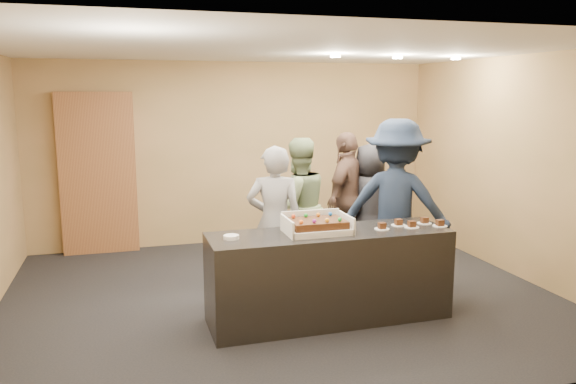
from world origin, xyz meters
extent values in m
plane|color=black|center=(0.00, 0.00, 0.00)|extent=(6.00, 6.00, 0.00)
plane|color=white|center=(0.00, 0.00, 2.70)|extent=(6.00, 6.00, 0.00)
cube|color=olive|center=(0.00, 2.50, 1.35)|extent=(6.00, 0.04, 2.70)
cube|color=olive|center=(0.00, -2.50, 1.35)|extent=(6.00, 0.04, 2.70)
cube|color=olive|center=(3.00, 0.00, 1.35)|extent=(0.04, 5.00, 2.70)
cube|color=black|center=(0.29, -0.76, 0.45)|extent=(2.41, 0.73, 0.90)
cube|color=brown|center=(-1.99, 2.41, 1.13)|extent=(1.03, 0.15, 2.26)
cube|color=white|center=(0.16, -0.76, 0.93)|extent=(0.61, 0.42, 0.06)
cube|color=white|center=(-0.15, -0.76, 0.98)|extent=(0.02, 0.42, 0.17)
cube|color=white|center=(0.46, -0.76, 0.98)|extent=(0.02, 0.42, 0.17)
cube|color=white|center=(0.16, -0.55, 0.99)|extent=(0.61, 0.02, 0.18)
cube|color=#3A1E0D|center=(0.16, -0.76, 0.99)|extent=(0.53, 0.37, 0.07)
sphere|color=#E0441A|center=(-0.05, -0.63, 1.05)|extent=(0.04, 0.04, 0.04)
sphere|color=green|center=(0.08, -0.63, 1.05)|extent=(0.04, 0.04, 0.04)
sphere|color=orange|center=(0.21, -0.63, 1.05)|extent=(0.04, 0.04, 0.04)
sphere|color=blue|center=(0.34, -0.63, 1.05)|extent=(0.04, 0.04, 0.04)
sphere|color=orange|center=(-0.05, -0.89, 1.05)|extent=(0.04, 0.04, 0.04)
sphere|color=purple|center=(0.08, -0.89, 1.05)|extent=(0.04, 0.04, 0.04)
sphere|color=orange|center=(0.21, -0.89, 1.05)|extent=(0.04, 0.04, 0.04)
sphere|color=green|center=(0.34, -0.89, 1.05)|extent=(0.04, 0.04, 0.04)
cylinder|color=white|center=(-0.69, -0.76, 0.92)|extent=(0.15, 0.15, 0.04)
cylinder|color=white|center=(0.83, -0.81, 0.90)|extent=(0.15, 0.15, 0.01)
cube|color=#3A1E0D|center=(0.83, -0.81, 0.94)|extent=(0.07, 0.06, 0.06)
cylinder|color=white|center=(1.06, -0.71, 0.90)|extent=(0.15, 0.15, 0.01)
cube|color=#3A1E0D|center=(1.06, -0.71, 0.94)|extent=(0.07, 0.06, 0.06)
cylinder|color=white|center=(1.15, -0.82, 0.90)|extent=(0.15, 0.15, 0.01)
cube|color=#3A1E0D|center=(1.15, -0.82, 0.94)|extent=(0.07, 0.06, 0.06)
cylinder|color=white|center=(1.36, -0.71, 0.90)|extent=(0.15, 0.15, 0.01)
cube|color=#3A1E0D|center=(1.36, -0.71, 0.94)|extent=(0.07, 0.06, 0.06)
cylinder|color=white|center=(1.45, -0.86, 0.90)|extent=(0.15, 0.15, 0.01)
cube|color=#3A1E0D|center=(1.45, -0.86, 0.94)|extent=(0.07, 0.06, 0.06)
imported|color=gray|center=(-0.07, 0.01, 0.85)|extent=(0.70, 0.55, 1.69)
imported|color=gray|center=(0.41, 0.70, 0.86)|extent=(0.93, 0.78, 1.71)
imported|color=#1B273E|center=(1.34, -0.10, 0.98)|extent=(1.46, 1.32, 1.96)
imported|color=brown|center=(1.18, 0.98, 0.88)|extent=(1.04, 1.02, 1.75)
imported|color=#242428|center=(1.48, 0.92, 0.80)|extent=(0.92, 0.91, 1.60)
cylinder|color=#FFEAC6|center=(0.80, 0.50, 2.67)|extent=(0.12, 0.12, 0.03)
cylinder|color=#FFEAC6|center=(1.60, 0.50, 2.67)|extent=(0.12, 0.12, 0.03)
cylinder|color=#FFEAC6|center=(2.40, 0.50, 2.67)|extent=(0.12, 0.12, 0.03)
camera|label=1|loc=(-1.59, -5.79, 2.25)|focal=35.00mm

